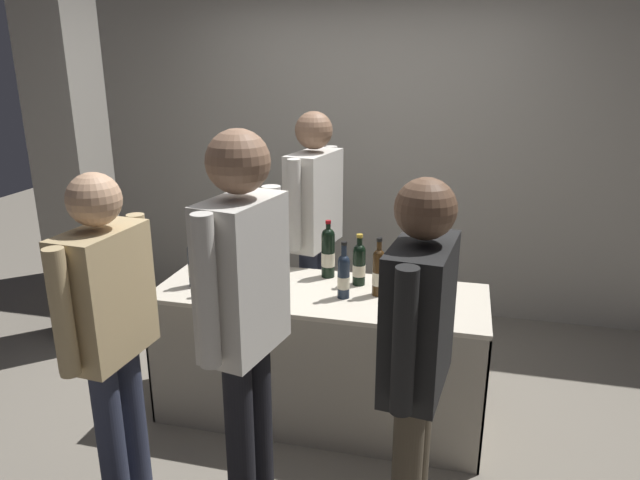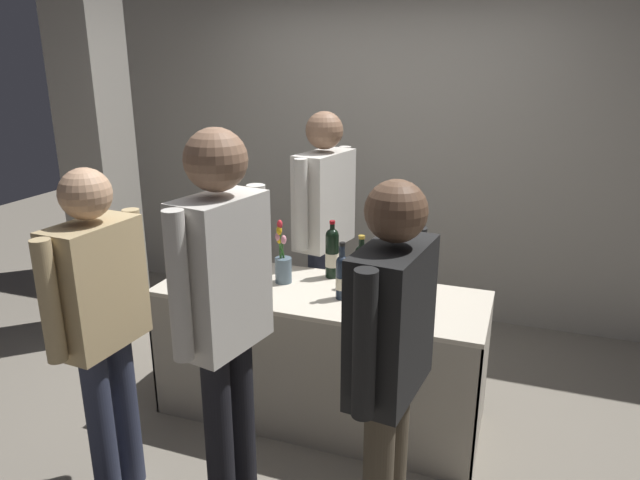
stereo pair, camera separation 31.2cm
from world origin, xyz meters
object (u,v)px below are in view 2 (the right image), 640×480
at_px(tasting_table, 320,331).
at_px(featured_wine_bottle, 415,277).
at_px(wine_glass_mid, 409,305).
at_px(taster_foreground_right, 224,303).
at_px(display_bottle_0, 361,265).
at_px(flower_vase, 283,264).
at_px(concrete_pillar, 96,135).
at_px(wine_glass_near_taster, 254,280).
at_px(vendor_presenter, 324,217).
at_px(wine_glass_near_vendor, 246,267).

distance_m(tasting_table, featured_wine_bottle, 0.64).
distance_m(tasting_table, wine_glass_mid, 0.68).
bearing_deg(taster_foreground_right, display_bottle_0, -3.66).
bearing_deg(flower_vase, taster_foreground_right, -80.47).
height_order(concrete_pillar, tasting_table, concrete_pillar).
xyz_separation_m(tasting_table, featured_wine_bottle, (0.51, 0.07, 0.38)).
bearing_deg(taster_foreground_right, wine_glass_near_taster, 27.87).
distance_m(tasting_table, flower_vase, 0.44).
relative_size(display_bottle_0, vendor_presenter, 0.18).
bearing_deg(vendor_presenter, wine_glass_near_taster, 2.84).
height_order(concrete_pillar, display_bottle_0, concrete_pillar).
bearing_deg(wine_glass_near_taster, concrete_pillar, 154.14).
height_order(display_bottle_0, taster_foreground_right, taster_foreground_right).
bearing_deg(concrete_pillar, vendor_presenter, 0.66).
bearing_deg(flower_vase, featured_wine_bottle, 1.14).
bearing_deg(display_bottle_0, wine_glass_near_taster, -143.07).
xyz_separation_m(display_bottle_0, taster_foreground_right, (-0.28, -1.06, 0.17)).
relative_size(concrete_pillar, display_bottle_0, 9.91).
bearing_deg(flower_vase, tasting_table, -12.34).
bearing_deg(featured_wine_bottle, taster_foreground_right, -121.50).
height_order(tasting_table, wine_glass_mid, wine_glass_mid).
xyz_separation_m(featured_wine_bottle, wine_glass_near_taster, (-0.81, -0.28, -0.02)).
relative_size(concrete_pillar, taster_foreground_right, 1.67).
xyz_separation_m(featured_wine_bottle, wine_glass_mid, (0.03, -0.30, -0.03)).
bearing_deg(wine_glass_near_taster, featured_wine_bottle, 19.17).
distance_m(tasting_table, wine_glass_near_vendor, 0.56).
distance_m(concrete_pillar, featured_wine_bottle, 2.56).
xyz_separation_m(featured_wine_bottle, vendor_presenter, (-0.70, 0.53, 0.13)).
distance_m(wine_glass_near_vendor, wine_glass_near_taster, 0.22).
relative_size(concrete_pillar, vendor_presenter, 1.74).
height_order(featured_wine_bottle, wine_glass_mid, featured_wine_bottle).
height_order(flower_vase, taster_foreground_right, taster_foreground_right).
bearing_deg(featured_wine_bottle, concrete_pillar, 168.28).
distance_m(concrete_pillar, display_bottle_0, 2.23).
xyz_separation_m(wine_glass_mid, wine_glass_near_taster, (-0.84, 0.02, 0.01)).
distance_m(wine_glass_mid, wine_glass_near_taster, 0.84).
relative_size(wine_glass_mid, vendor_presenter, 0.08).
bearing_deg(wine_glass_near_taster, taster_foreground_right, -73.02).
xyz_separation_m(tasting_table, wine_glass_near_vendor, (-0.44, -0.04, 0.35)).
bearing_deg(concrete_pillar, wine_glass_near_taster, -25.86).
bearing_deg(concrete_pillar, tasting_table, -16.64).
height_order(display_bottle_0, wine_glass_mid, display_bottle_0).
bearing_deg(wine_glass_near_vendor, wine_glass_mid, -10.97).
distance_m(display_bottle_0, flower_vase, 0.45).
xyz_separation_m(wine_glass_near_taster, taster_foreground_right, (0.21, -0.70, 0.19)).
bearing_deg(wine_glass_near_vendor, tasting_table, 5.42).
distance_m(display_bottle_0, wine_glass_near_vendor, 0.66).
height_order(featured_wine_bottle, wine_glass_near_taster, featured_wine_bottle).
distance_m(wine_glass_near_taster, flower_vase, 0.27).
bearing_deg(featured_wine_bottle, flower_vase, -178.86).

